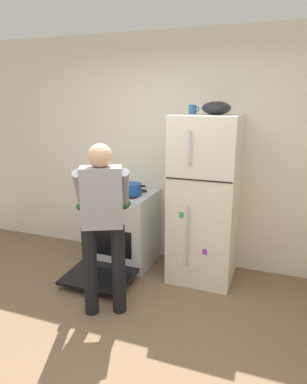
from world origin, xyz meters
name	(u,v)px	position (x,y,z in m)	size (l,w,h in m)	color
ground	(102,355)	(0.00, 0.00, 0.00)	(8.00, 8.00, 0.00)	brown
kitchen_wall_back	(177,151)	(0.00, 1.95, 1.35)	(6.00, 0.10, 2.70)	silver
refrigerator	(205,199)	(0.44, 1.57, 0.90)	(0.68, 0.72, 1.80)	silver
stove_range	(122,229)	(-0.57, 1.55, 0.43)	(0.76, 1.20, 0.89)	silver
person_cook	(103,215)	(-0.27, 0.57, 0.95)	(0.64, 0.69, 1.60)	black
red_pot	(132,189)	(-0.41, 1.52, 0.95)	(0.32, 0.22, 0.13)	#19479E
coffee_mug	(193,109)	(0.26, 1.62, 1.85)	(0.11, 0.08, 0.10)	#2D6093
pepper_mill	(107,179)	(-0.87, 1.77, 0.97)	(0.05, 0.05, 0.17)	brown
mixing_bowl	(216,108)	(0.52, 1.57, 1.87)	(0.29, 0.29, 0.13)	black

